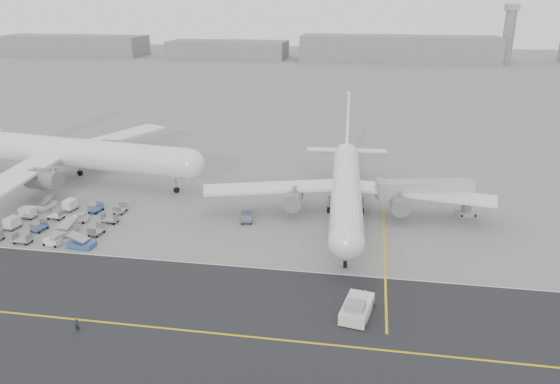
% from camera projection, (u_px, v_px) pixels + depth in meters
% --- Properties ---
extents(ground, '(700.00, 700.00, 0.00)m').
position_uv_depth(ground, '(173.00, 254.00, 78.19)').
color(ground, gray).
rests_on(ground, ground).
extents(taxiway, '(220.00, 59.00, 0.03)m').
position_uv_depth(taxiway, '(159.00, 328.00, 60.71)').
color(taxiway, '#242527').
rests_on(taxiway, ground).
extents(horizon_buildings, '(520.00, 28.00, 28.00)m').
position_uv_depth(horizon_buildings, '(380.00, 61.00, 314.81)').
color(horizon_buildings, gray).
rests_on(horizon_buildings, ground).
extents(control_tower, '(7.00, 7.00, 31.25)m').
position_uv_depth(control_tower, '(509.00, 32.00, 302.98)').
color(control_tower, gray).
rests_on(control_tower, ground).
extents(airliner_a, '(59.11, 58.10, 20.46)m').
position_uv_depth(airliner_a, '(67.00, 152.00, 107.37)').
color(airliner_a, white).
rests_on(airliner_a, ground).
extents(airliner_b, '(48.56, 49.19, 16.96)m').
position_uv_depth(airliner_b, '(346.00, 186.00, 91.06)').
color(airliner_b, white).
rests_on(airliner_b, ground).
extents(pushback_tug, '(4.01, 8.26, 2.32)m').
position_uv_depth(pushback_tug, '(357.00, 308.00, 62.73)').
color(pushback_tug, silver).
rests_on(pushback_tug, ground).
extents(jet_bridge, '(17.03, 6.83, 6.36)m').
position_uv_depth(jet_bridge, '(427.00, 191.00, 90.38)').
color(jet_bridge, gray).
rests_on(jet_bridge, ground).
extents(gse_cluster, '(23.12, 22.37, 1.98)m').
position_uv_depth(gse_cluster, '(62.00, 226.00, 87.81)').
color(gse_cluster, '#98999E').
rests_on(gse_cluster, ground).
extents(stray_dolly, '(2.32, 3.12, 1.73)m').
position_uv_depth(stray_dolly, '(246.00, 222.00, 89.23)').
color(stray_dolly, silver).
rests_on(stray_dolly, ground).
extents(ground_crew_a, '(0.57, 0.39, 1.55)m').
position_uv_depth(ground_crew_a, '(77.00, 326.00, 59.78)').
color(ground_crew_a, black).
rests_on(ground_crew_a, ground).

